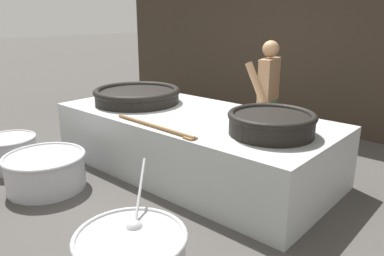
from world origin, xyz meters
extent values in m
plane|color=#474442|center=(0.00, 0.00, 0.00)|extent=(60.00, 60.00, 0.00)
cube|color=#382D23|center=(0.00, 2.84, 2.14)|extent=(8.33, 0.24, 4.27)
cube|color=#B2B7B7|center=(0.00, 0.00, 0.38)|extent=(3.57, 1.66, 0.75)
cylinder|color=black|center=(-0.99, -0.05, 0.83)|extent=(1.17, 1.17, 0.16)
torus|color=black|center=(-0.99, -0.05, 0.91)|extent=(1.21, 1.21, 0.09)
cylinder|color=black|center=(1.17, -0.09, 0.85)|extent=(0.88, 0.88, 0.20)
torus|color=black|center=(1.17, -0.09, 0.95)|extent=(0.91, 0.91, 0.07)
cylinder|color=brown|center=(0.08, -0.73, 0.77)|extent=(1.25, 0.09, 0.04)
cube|color=brown|center=(0.64, -0.76, 0.76)|extent=(0.12, 0.10, 0.02)
cylinder|color=#9E7551|center=(0.46, 1.00, 0.40)|extent=(0.12, 0.12, 0.80)
cylinder|color=#9E7551|center=(0.42, 1.17, 0.40)|extent=(0.12, 0.12, 0.80)
cube|color=#4C663F|center=(0.44, 1.09, 0.56)|extent=(0.24, 0.28, 0.52)
cube|color=#9E7551|center=(0.44, 1.09, 1.09)|extent=(0.25, 0.51, 0.59)
cylinder|color=#9E7551|center=(0.39, 0.83, 1.09)|extent=(0.33, 0.16, 0.54)
cylinder|color=#9E7551|center=(0.30, 1.31, 1.09)|extent=(0.33, 0.16, 0.54)
sphere|color=#9E7551|center=(0.44, 1.09, 1.51)|extent=(0.22, 0.22, 0.22)
torus|color=#B7B7BC|center=(1.13, -1.95, 0.42)|extent=(0.84, 0.84, 0.04)
cylinder|color=#6B9347|center=(1.13, -1.95, 0.30)|extent=(0.70, 0.70, 0.10)
sphere|color=#B7B7BC|center=(1.04, -1.84, 0.39)|extent=(0.14, 0.14, 0.14)
cylinder|color=#B7B7BC|center=(0.88, -1.63, 0.57)|extent=(0.35, 0.44, 0.39)
cylinder|color=#B7B7BC|center=(-0.91, -1.54, 0.20)|extent=(0.88, 0.88, 0.39)
torus|color=#B7B7BC|center=(-0.91, -1.54, 0.39)|extent=(0.93, 0.93, 0.04)
cylinder|color=tan|center=(-0.91, -1.54, 0.28)|extent=(0.78, 0.78, 0.10)
cylinder|color=#B7B7BC|center=(-1.82, -1.55, 0.21)|extent=(0.66, 0.66, 0.41)
torus|color=#B7B7BC|center=(-1.82, -1.55, 0.41)|extent=(0.69, 0.69, 0.03)
cylinder|color=orange|center=(-1.82, -1.55, 0.30)|extent=(0.58, 0.58, 0.10)
cylinder|color=orange|center=(-1.66, -1.65, 0.37)|extent=(0.06, 0.06, 0.04)
cylinder|color=orange|center=(-1.81, -1.49, 0.36)|extent=(0.06, 0.05, 0.03)
cylinder|color=orange|center=(-1.95, -1.60, 0.37)|extent=(0.06, 0.04, 0.04)
cylinder|color=orange|center=(-1.74, -1.65, 0.37)|extent=(0.06, 0.05, 0.04)
cylinder|color=orange|center=(-1.88, -1.60, 0.37)|extent=(0.04, 0.03, 0.03)
cylinder|color=orange|center=(-1.82, -1.54, 0.37)|extent=(0.05, 0.05, 0.03)
cylinder|color=orange|center=(-1.72, -1.69, 0.37)|extent=(0.05, 0.04, 0.03)
cylinder|color=orange|center=(-1.63, -1.65, 0.37)|extent=(0.06, 0.06, 0.04)
cylinder|color=orange|center=(-1.76, -1.47, 0.37)|extent=(0.05, 0.06, 0.03)
cylinder|color=orange|center=(-1.74, -1.53, 0.37)|extent=(0.04, 0.03, 0.03)
cylinder|color=orange|center=(-1.90, -1.45, 0.37)|extent=(0.04, 0.04, 0.04)
camera|label=1|loc=(3.01, -3.41, 1.95)|focal=35.00mm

